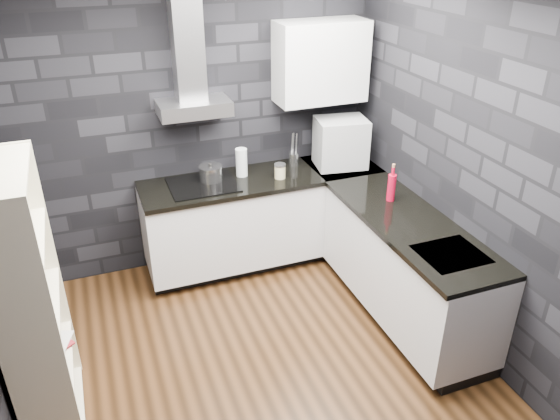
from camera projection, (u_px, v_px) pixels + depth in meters
ground at (258, 360)px, 4.13m from camera, size 3.20×3.20×0.00m
wall_back at (196, 124)px, 4.84m from camera, size 3.20×0.05×2.70m
wall_front at (383, 376)px, 2.15m from camera, size 3.20×0.05×2.70m
wall_right at (464, 166)px, 4.00m from camera, size 0.05×3.20×2.70m
toekick_back at (262, 253)px, 5.37m from camera, size 2.18×0.50×0.10m
toekick_right at (404, 308)px, 4.61m from camera, size 0.50×1.78×0.10m
counter_back_cab at (263, 217)px, 5.14m from camera, size 2.20×0.60×0.76m
counter_right_cab at (405, 266)px, 4.39m from camera, size 0.60×1.80×0.76m
counter_back_top at (263, 178)px, 4.94m from camera, size 2.20×0.62×0.04m
counter_right_top at (410, 223)px, 4.20m from camera, size 0.62×1.80×0.04m
counter_corner_top at (342, 166)px, 5.20m from camera, size 0.62×0.62×0.04m
hood_body at (194, 108)px, 4.57m from camera, size 0.60×0.34×0.12m
hood_chimney at (187, 44)px, 4.38m from camera, size 0.24×0.20×0.90m
upper_cabinet at (321, 62)px, 4.78m from camera, size 0.80×0.35×0.70m
cooktop at (203, 185)px, 4.76m from camera, size 0.58×0.50×0.01m
sink_rim at (451, 254)px, 3.79m from camera, size 0.44×0.40×0.01m
pot at (211, 174)px, 4.81m from camera, size 0.24×0.24×0.12m
glass_vase at (242, 162)px, 4.89m from camera, size 0.12×0.12×0.26m
storage_jar at (280, 172)px, 4.88m from camera, size 0.11×0.11×0.12m
utensil_crock at (294, 159)px, 5.13m from camera, size 0.09×0.09×0.12m
appliance_garage at (341, 143)px, 5.06m from camera, size 0.50×0.42×0.45m
red_bottle at (391, 188)px, 4.46m from camera, size 0.08×0.08×0.23m
bookshelf at (30, 307)px, 3.26m from camera, size 0.36×0.81×1.80m
fruit_bowl at (29, 308)px, 3.19m from camera, size 0.31×0.31×0.06m
book_red at (40, 338)px, 3.50m from camera, size 0.15×0.11×0.22m
book_second at (38, 331)px, 3.53m from camera, size 0.17×0.07×0.24m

